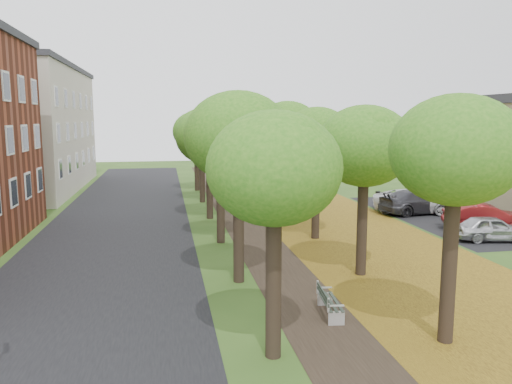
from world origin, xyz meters
name	(u,v)px	position (x,y,z in m)	size (l,w,h in m)	color
ground	(355,349)	(0.00, 0.00, 0.00)	(120.00, 120.00, 0.00)	#2D4C19
street_asphalt	(115,233)	(-7.50, 15.00, 0.00)	(8.00, 70.00, 0.01)	black
footpath	(254,227)	(0.00, 15.00, 0.00)	(3.20, 70.00, 0.01)	black
leaf_verge	(340,224)	(5.00, 15.00, 0.01)	(7.50, 70.00, 0.01)	olive
parking_lot	(464,216)	(13.50, 16.00, 0.00)	(9.00, 16.00, 0.01)	black
tree_row_west	(214,138)	(-2.20, 15.00, 5.00)	(3.61, 33.61, 6.58)	black
tree_row_east	(301,137)	(2.60, 15.00, 5.00)	(3.61, 33.61, 6.58)	black
building_cream	(15,128)	(-17.00, 33.00, 5.21)	(10.30, 20.30, 10.40)	beige
bench	(329,302)	(0.06, 2.33, 0.43)	(0.68, 1.77, 0.82)	#2B362E
car_silver	(492,228)	(11.06, 9.91, 0.63)	(1.49, 3.70, 1.26)	#A7A7AB
car_red	(486,217)	(12.22, 12.08, 0.72)	(1.53, 4.38, 1.44)	maroon
car_grey	(418,202)	(11.00, 17.19, 0.76)	(2.12, 5.22, 1.52)	#35353A
car_white	(415,201)	(11.00, 17.65, 0.73)	(2.42, 5.26, 1.46)	silver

